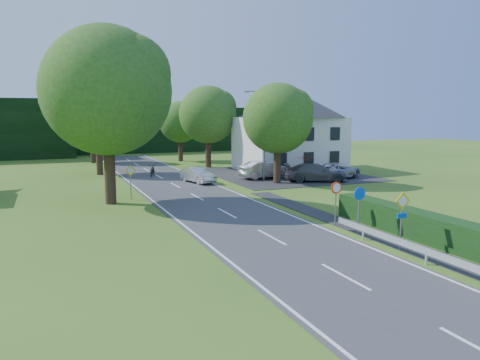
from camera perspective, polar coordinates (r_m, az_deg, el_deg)
name	(u,v)px	position (r m, az deg, el deg)	size (l,w,h in m)	color
road	(216,207)	(29.97, -2.97, -3.35)	(7.00, 80.00, 0.04)	#3C3C3F
parking_pad	(285,174)	(46.56, 5.56, 0.70)	(14.00, 16.00, 0.04)	#232325
line_edge_left	(166,211)	(29.06, -9.03, -3.75)	(0.12, 80.00, 0.01)	white
line_edge_right	(262,203)	(31.19, 2.66, -2.85)	(0.12, 80.00, 0.01)	white
line_centre	(216,207)	(29.97, -2.98, -3.30)	(0.12, 80.00, 0.01)	white
tree_main	(108,116)	(31.92, -15.83, 7.54)	(9.40, 9.40, 11.64)	#285118
tree_left_far	(98,131)	(47.96, -16.90, 5.73)	(7.00, 7.00, 8.58)	#285118
tree_right_far	(208,127)	(52.49, -3.92, 6.50)	(7.40, 7.40, 9.09)	#285118
tree_left_back	(92,130)	(59.95, -17.60, 5.84)	(6.60, 6.60, 8.07)	#285118
tree_right_back	(180,131)	(59.86, -7.31, 5.90)	(6.20, 6.20, 7.56)	#285118
tree_right_mid	(278,134)	(40.17, 4.61, 5.66)	(7.00, 7.00, 8.58)	#285118
treeline_right	(166,130)	(75.86, -9.07, 6.09)	(30.00, 5.00, 7.00)	black
house_white	(289,129)	(49.80, 6.03, 6.23)	(10.60, 8.40, 8.60)	silver
streetlight	(263,131)	(41.76, 2.81, 6.01)	(2.03, 0.18, 8.00)	gray
sign_priority_right	(402,210)	(21.52, 19.15, -3.48)	(0.78, 0.09, 2.59)	gray
sign_roundabout	(359,201)	(23.82, 14.33, -2.51)	(0.64, 0.08, 2.37)	gray
sign_speed_limit	(336,193)	(25.39, 11.64, -1.56)	(0.64, 0.11, 2.37)	gray
sign_priority_left	(130,175)	(33.37, -13.21, 0.57)	(0.78, 0.09, 2.44)	gray
moving_car	(198,175)	(40.63, -5.14, 0.60)	(1.39, 4.00, 1.32)	silver
motorcycle	(153,170)	(45.67, -10.60, 1.18)	(0.74, 2.12, 1.11)	black
parked_car_red	(280,168)	(46.02, 4.88, 1.47)	(1.55, 3.84, 1.31)	#680B0D
parked_car_silver_a	(266,169)	(43.28, 3.17, 1.29)	(1.74, 4.99, 1.64)	#BBBBC0
parked_car_grey	(316,172)	(41.83, 9.23, 0.92)	(2.21, 5.45, 1.58)	#535358
parked_car_silver_b	(337,171)	(43.88, 11.72, 1.13)	(2.47, 5.35, 1.49)	#ACABB2
parasol	(304,166)	(44.29, 7.82, 1.67)	(2.26, 2.31, 2.08)	#B73B0E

